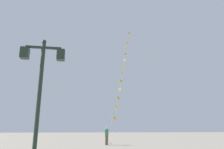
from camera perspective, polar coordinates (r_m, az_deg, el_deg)
name	(u,v)px	position (r m, az deg, el deg)	size (l,w,h in m)	color
ground_plane	(84,146)	(20.26, -7.86, -19.10)	(160.00, 160.00, 0.00)	gray
twin_lantern_lamp_post	(41,78)	(7.64, -19.13, -0.82)	(1.54, 0.28, 4.72)	#1E2D23
kite_train	(123,70)	(29.44, 3.01, 1.14)	(5.10, 10.38, 18.24)	brown
kite_flyer	(107,136)	(21.48, -1.46, -16.56)	(0.41, 0.62, 1.71)	brown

